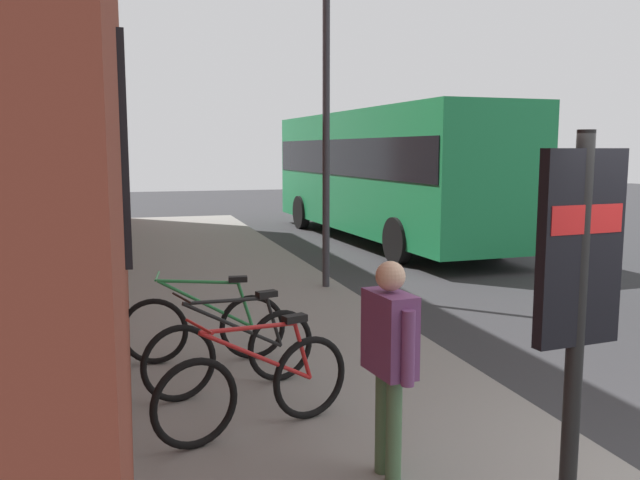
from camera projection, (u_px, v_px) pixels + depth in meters
ground at (433, 307)px, 10.21m from camera, size 60.00×60.00×0.00m
sidewalk_pavement at (235, 288)px, 11.34m from camera, size 24.00×3.50×0.12m
station_facade at (99, 16)px, 11.10m from camera, size 22.00×0.65×9.25m
bicycle_leaning_wall at (256, 386)px, 5.38m from camera, size 0.67×1.71×0.97m
bicycle_nearest_sign at (233, 351)px, 6.32m from camera, size 0.62×1.72×0.97m
bicycle_under_window at (205, 326)px, 7.18m from camera, size 0.48×1.77×0.97m
transit_info_sign at (579, 275)px, 3.70m from camera, size 0.14×0.56×2.40m
city_bus at (384, 168)px, 17.31m from camera, size 10.61×3.06×3.35m
pedestrian_by_facade at (389, 347)px, 4.56m from camera, size 0.59×0.27×1.54m
street_lamp at (326, 97)px, 10.76m from camera, size 0.28×0.28×5.31m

